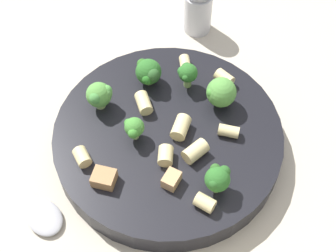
{
  "coord_description": "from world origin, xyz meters",
  "views": [
    {
      "loc": [
        -0.02,
        0.3,
        0.48
      ],
      "look_at": [
        0.0,
        0.0,
        0.04
      ],
      "focal_mm": 50.0,
      "sensor_mm": 36.0,
      "label": 1
    }
  ],
  "objects": [
    {
      "name": "ground_plane",
      "position": [
        0.0,
        0.0,
        0.0
      ],
      "size": [
        2.0,
        2.0,
        0.0
      ],
      "primitive_type": "plane",
      "color": "#BCB29E"
    },
    {
      "name": "pasta_bowl",
      "position": [
        0.0,
        0.0,
        0.02
      ],
      "size": [
        0.27,
        0.27,
        0.03
      ],
      "color": "black",
      "rests_on": "ground_plane"
    },
    {
      "name": "broccoli_floret_0",
      "position": [
        -0.06,
        0.07,
        0.06
      ],
      "size": [
        0.03,
        0.03,
        0.04
      ],
      "color": "#93B766",
      "rests_on": "pasta_bowl"
    },
    {
      "name": "broccoli_floret_1",
      "position": [
        0.04,
        0.01,
        0.05
      ],
      "size": [
        0.02,
        0.03,
        0.03
      ],
      "color": "#9EC175",
      "rests_on": "pasta_bowl"
    },
    {
      "name": "broccoli_floret_2",
      "position": [
        -0.02,
        -0.07,
        0.06
      ],
      "size": [
        0.02,
        0.03,
        0.03
      ],
      "color": "#93B766",
      "rests_on": "pasta_bowl"
    },
    {
      "name": "broccoli_floret_3",
      "position": [
        -0.06,
        -0.04,
        0.06
      ],
      "size": [
        0.04,
        0.04,
        0.04
      ],
      "color": "#84AD60",
      "rests_on": "pasta_bowl"
    },
    {
      "name": "broccoli_floret_4",
      "position": [
        0.03,
        -0.07,
        0.05
      ],
      "size": [
        0.03,
        0.04,
        0.04
      ],
      "color": "#93B766",
      "rests_on": "pasta_bowl"
    },
    {
      "name": "broccoli_floret_5",
      "position": [
        0.08,
        -0.03,
        0.05
      ],
      "size": [
        0.03,
        0.03,
        0.04
      ],
      "color": "#9EC175",
      "rests_on": "pasta_bowl"
    },
    {
      "name": "rigatoni_0",
      "position": [
        0.09,
        0.05,
        0.04
      ],
      "size": [
        0.02,
        0.03,
        0.02
      ],
      "primitive_type": "cylinder",
      "rotation": [
        1.57,
        0.0,
        0.57
      ],
      "color": "beige",
      "rests_on": "pasta_bowl"
    },
    {
      "name": "rigatoni_1",
      "position": [
        -0.03,
        0.03,
        0.04
      ],
      "size": [
        0.03,
        0.03,
        0.02
      ],
      "primitive_type": "cylinder",
      "rotation": [
        1.57,
        0.0,
        2.36
      ],
      "color": "beige",
      "rests_on": "pasta_bowl"
    },
    {
      "name": "rigatoni_2",
      "position": [
        -0.01,
        -0.1,
        0.04
      ],
      "size": [
        0.02,
        0.02,
        0.01
      ],
      "primitive_type": "cylinder",
      "rotation": [
        1.57,
        0.0,
        0.18
      ],
      "color": "beige",
      "rests_on": "pasta_bowl"
    },
    {
      "name": "rigatoni_3",
      "position": [
        -0.04,
        0.09,
        0.04
      ],
      "size": [
        0.03,
        0.02,
        0.02
      ],
      "primitive_type": "cylinder",
      "rotation": [
        1.57,
        0.0,
        1.08
      ],
      "color": "beige",
      "rests_on": "pasta_bowl"
    },
    {
      "name": "rigatoni_4",
      "position": [
        -0.06,
        -0.08,
        0.04
      ],
      "size": [
        0.03,
        0.03,
        0.02
      ],
      "primitive_type": "cylinder",
      "rotation": [
        1.57,
        0.0,
        0.84
      ],
      "color": "beige",
      "rests_on": "pasta_bowl"
    },
    {
      "name": "rigatoni_5",
      "position": [
        -0.07,
        -0.0,
        0.04
      ],
      "size": [
        0.03,
        0.02,
        0.01
      ],
      "primitive_type": "cylinder",
      "rotation": [
        1.57,
        0.0,
        1.39
      ],
      "color": "beige",
      "rests_on": "pasta_bowl"
    },
    {
      "name": "rigatoni_6",
      "position": [
        0.0,
        0.04,
        0.04
      ],
      "size": [
        0.02,
        0.02,
        0.02
      ],
      "primitive_type": "cylinder",
      "rotation": [
        1.57,
        0.0,
        0.01
      ],
      "color": "beige",
      "rests_on": "pasta_bowl"
    },
    {
      "name": "rigatoni_7",
      "position": [
        0.03,
        -0.03,
        0.04
      ],
      "size": [
        0.02,
        0.03,
        0.02
      ],
      "primitive_type": "cylinder",
      "rotation": [
        1.57,
        0.0,
        0.37
      ],
      "color": "beige",
      "rests_on": "pasta_bowl"
    },
    {
      "name": "rigatoni_8",
      "position": [
        -0.01,
        0.0,
        0.04
      ],
      "size": [
        0.02,
        0.03,
        0.02
      ],
      "primitive_type": "cylinder",
      "rotation": [
        1.57,
        0.0,
        2.89
      ],
      "color": "beige",
      "rests_on": "pasta_bowl"
    },
    {
      "name": "chicken_chunk_0",
      "position": [
        0.06,
        0.07,
        0.04
      ],
      "size": [
        0.03,
        0.02,
        0.01
      ],
      "primitive_type": "cube",
      "rotation": [
        0.0,
        0.0,
        2.96
      ],
      "color": "#A87A4C",
      "rests_on": "pasta_bowl"
    },
    {
      "name": "chicken_chunk_1",
      "position": [
        -0.01,
        0.07,
        0.04
      ],
      "size": [
        0.02,
        0.02,
        0.01
      ],
      "primitive_type": "cube",
      "rotation": [
        0.0,
        0.0,
        1.14
      ],
      "color": "tan",
      "rests_on": "pasta_bowl"
    },
    {
      "name": "pepper_shaker",
      "position": [
        -0.03,
        -0.21,
        0.04
      ],
      "size": [
        0.04,
        0.04,
        0.09
      ],
      "color": "silver",
      "rests_on": "ground_plane"
    },
    {
      "name": "spoon",
      "position": [
        0.14,
        0.09,
        0.0
      ],
      "size": [
        0.12,
        0.12,
        0.01
      ],
      "color": "#B2B2B7",
      "rests_on": "ground_plane"
    }
  ]
}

